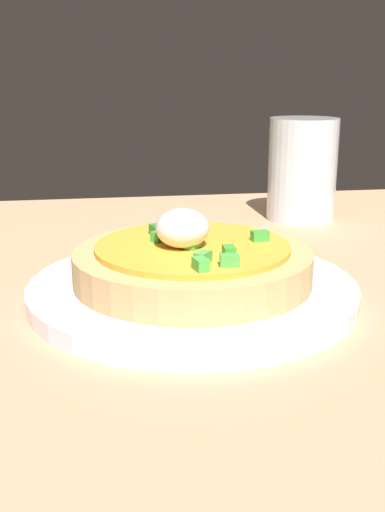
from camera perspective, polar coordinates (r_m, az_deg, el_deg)
dining_table at (r=41.66cm, az=-5.48°, el=-8.75°), size 92.45×79.90×2.42cm
plate at (r=47.14cm, az=0.00°, el=-3.10°), size 24.90×24.90×1.33cm
pizza at (r=46.39cm, az=-0.04°, el=-0.56°), size 17.97×17.97×5.78cm
cup_near at (r=72.72cm, az=10.09°, el=7.36°), size 7.85×7.85×11.60cm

